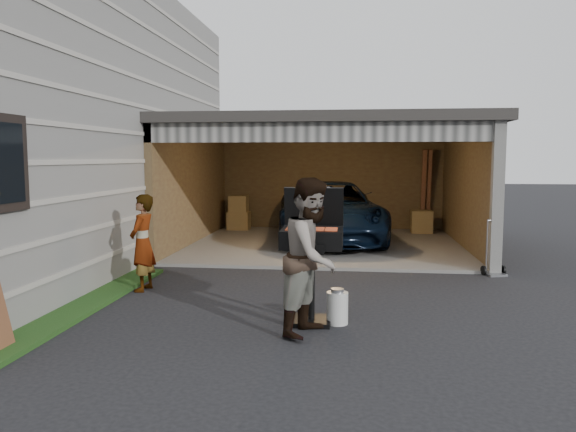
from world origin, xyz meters
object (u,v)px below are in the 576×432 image
woman (143,243)px  propane_tank (337,308)px  bbq_grill (312,243)px  hand_truck (495,264)px  man (313,256)px  minivan (329,214)px

woman → propane_tank: bearing=68.2°
bbq_grill → propane_tank: bbq_grill is taller
propane_tank → hand_truck: hand_truck is taller
man → hand_truck: size_ratio=1.85×
minivan → bbq_grill: 6.66m
man → bbq_grill: 0.45m
woman → bbq_grill: bbq_grill is taller
minivan → propane_tank: minivan is taller
minivan → hand_truck: bearing=-54.9°
woman → hand_truck: woman is taller
woman → propane_tank: size_ratio=3.75×
minivan → man: (0.13, -7.10, 0.20)m
minivan → hand_truck: (3.07, -3.44, -0.52)m
man → propane_tank: size_ratio=4.58×
woman → bbq_grill: bearing=66.2°
man → propane_tank: bearing=-11.5°
propane_tank → minivan: bearing=93.5°
minivan → propane_tank: (0.41, -6.69, -0.51)m
bbq_grill → hand_truck: (2.98, 3.22, -0.81)m
man → minivan: bearing=23.7°
minivan → bbq_grill: (0.09, -6.66, 0.29)m
minivan → man: 7.10m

